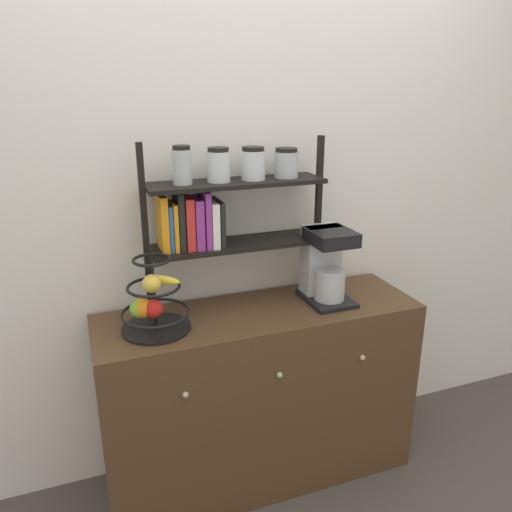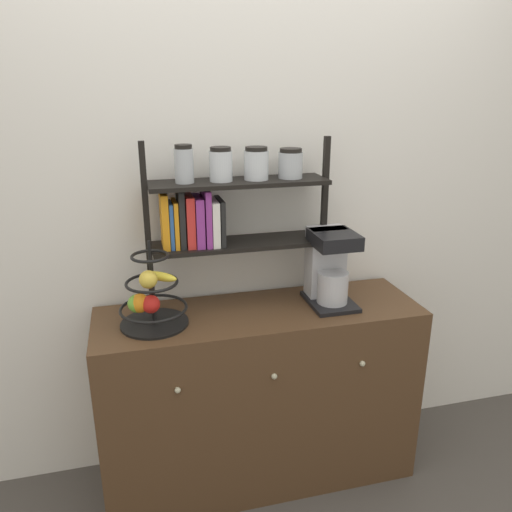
{
  "view_description": "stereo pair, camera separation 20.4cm",
  "coord_description": "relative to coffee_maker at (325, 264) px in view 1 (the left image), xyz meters",
  "views": [
    {
      "loc": [
        -0.69,
        -1.59,
        1.76
      ],
      "look_at": [
        -0.02,
        0.22,
        1.09
      ],
      "focal_mm": 35.0,
      "sensor_mm": 36.0,
      "label": 1
    },
    {
      "loc": [
        -0.5,
        -1.65,
        1.76
      ],
      "look_at": [
        -0.02,
        0.22,
        1.09
      ],
      "focal_mm": 35.0,
      "sensor_mm": 36.0,
      "label": 2
    }
  ],
  "objects": [
    {
      "name": "ground_plane",
      "position": [
        -0.32,
        -0.24,
        -1.01
      ],
      "size": [
        12.0,
        12.0,
        0.0
      ],
      "primitive_type": "plane",
      "color": "#47423D"
    },
    {
      "name": "shelf_hutch",
      "position": [
        -0.44,
        0.1,
        0.28
      ],
      "size": [
        0.79,
        0.2,
        0.71
      ],
      "color": "black",
      "rests_on": "sideboard"
    },
    {
      "name": "coffee_maker",
      "position": [
        0.0,
        0.0,
        0.0
      ],
      "size": [
        0.19,
        0.25,
        0.33
      ],
      "color": "black",
      "rests_on": "sideboard"
    },
    {
      "name": "fruit_stand",
      "position": [
        -0.77,
        -0.05,
        -0.05
      ],
      "size": [
        0.27,
        0.27,
        0.35
      ],
      "color": "black",
      "rests_on": "sideboard"
    },
    {
      "name": "wall_back",
      "position": [
        -0.32,
        0.24,
        0.29
      ],
      "size": [
        7.0,
        0.05,
        2.6
      ],
      "primitive_type": "cube",
      "color": "silver",
      "rests_on": "ground_plane"
    },
    {
      "name": "sideboard",
      "position": [
        -0.32,
        -0.02,
        -0.59
      ],
      "size": [
        1.39,
        0.45,
        0.85
      ],
      "color": "#4C331E",
      "rests_on": "ground_plane"
    }
  ]
}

